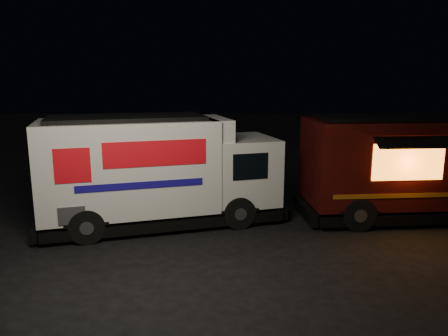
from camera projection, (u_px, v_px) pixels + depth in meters
ground at (199, 238)px, 11.87m from camera, size 80.00×80.00×0.00m
white_truck at (162, 170)px, 12.74m from camera, size 7.51×4.43×3.22m
red_truck at (412, 167)px, 13.34m from camera, size 7.01×3.17×3.16m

